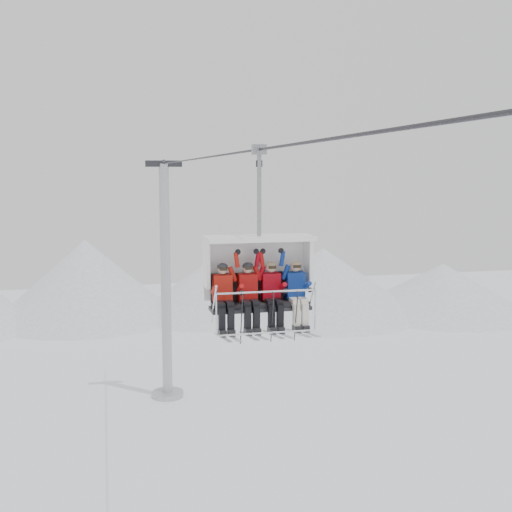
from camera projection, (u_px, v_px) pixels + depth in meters
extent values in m
cone|color=white|center=(86.00, 279.00, 56.57)|extent=(16.00, 16.00, 7.00)
cone|color=white|center=(211.00, 287.00, 58.26)|extent=(14.00, 14.00, 5.00)
cone|color=white|center=(323.00, 281.00, 58.56)|extent=(18.00, 18.00, 6.00)
cone|color=white|center=(442.00, 288.00, 59.24)|extent=(16.00, 16.00, 4.50)
cone|color=white|center=(267.00, 282.00, 62.56)|extent=(12.00, 12.00, 4.50)
cylinder|color=#A9ACB0|center=(166.00, 283.00, 36.09)|extent=(0.56, 0.56, 13.30)
cylinder|color=#A9ACB0|center=(168.00, 394.00, 36.93)|extent=(1.80, 1.80, 0.30)
cube|color=#2A2A2E|center=(164.00, 164.00, 35.23)|extent=(2.00, 0.35, 0.35)
cylinder|color=#2A2A2E|center=(256.00, 150.00, 14.00)|extent=(0.06, 50.00, 0.06)
cube|color=black|center=(260.00, 304.00, 14.05)|extent=(2.11, 0.55, 0.10)
cube|color=black|center=(257.00, 286.00, 14.26)|extent=(2.11, 0.10, 0.61)
cube|color=#2A2A2E|center=(260.00, 308.00, 14.06)|extent=(2.21, 0.60, 0.08)
cube|color=white|center=(255.00, 267.00, 14.42)|extent=(2.35, 0.10, 1.40)
cube|color=white|center=(259.00, 238.00, 13.94)|extent=(2.35, 0.90, 0.10)
cylinder|color=silver|center=(266.00, 292.00, 13.47)|extent=(2.15, 0.04, 0.04)
cylinder|color=silver|center=(267.00, 333.00, 13.52)|extent=(2.15, 0.04, 0.04)
cylinder|color=gray|center=(259.00, 194.00, 13.84)|extent=(0.10, 0.10, 1.91)
cube|color=gray|center=(259.00, 149.00, 13.72)|extent=(0.30, 0.18, 0.22)
cube|color=red|center=(222.00, 288.00, 13.85)|extent=(0.40, 0.27, 0.60)
sphere|color=tan|center=(223.00, 269.00, 13.76)|extent=(0.22, 0.22, 0.22)
cube|color=black|center=(222.00, 319.00, 13.48)|extent=(0.13, 0.15, 0.48)
cube|color=black|center=(231.00, 318.00, 13.52)|extent=(0.13, 0.15, 0.48)
cube|color=silver|center=(223.00, 337.00, 13.43)|extent=(0.09, 1.69, 0.26)
cube|color=silver|center=(232.00, 337.00, 13.47)|extent=(0.09, 1.69, 0.26)
cube|color=#B50F0E|center=(247.00, 287.00, 13.98)|extent=(0.40, 0.27, 0.60)
sphere|color=tan|center=(248.00, 268.00, 13.89)|extent=(0.22, 0.22, 0.22)
cube|color=black|center=(248.00, 317.00, 13.61)|extent=(0.13, 0.15, 0.48)
cube|color=black|center=(256.00, 317.00, 13.65)|extent=(0.13, 0.15, 0.48)
cube|color=silver|center=(249.00, 336.00, 13.56)|extent=(0.09, 1.69, 0.26)
cube|color=silver|center=(257.00, 335.00, 13.60)|extent=(0.09, 1.69, 0.26)
cube|color=#A90613|center=(271.00, 286.00, 14.10)|extent=(0.40, 0.27, 0.60)
sphere|color=tan|center=(271.00, 268.00, 14.01)|extent=(0.22, 0.22, 0.22)
cube|color=black|center=(271.00, 316.00, 13.73)|extent=(0.13, 0.15, 0.48)
cube|color=black|center=(280.00, 315.00, 13.77)|extent=(0.13, 0.15, 0.48)
cube|color=silver|center=(273.00, 334.00, 13.68)|extent=(0.09, 1.69, 0.26)
cube|color=silver|center=(281.00, 334.00, 13.72)|extent=(0.09, 1.69, 0.26)
cube|color=navy|center=(295.00, 285.00, 14.23)|extent=(0.40, 0.27, 0.60)
sphere|color=tan|center=(296.00, 267.00, 14.13)|extent=(0.22, 0.22, 0.22)
cube|color=white|center=(296.00, 315.00, 13.85)|extent=(0.13, 0.15, 0.48)
cube|color=white|center=(305.00, 314.00, 13.90)|extent=(0.13, 0.15, 0.48)
cube|color=silver|center=(298.00, 333.00, 13.81)|extent=(0.09, 1.69, 0.26)
cube|color=silver|center=(306.00, 332.00, 13.85)|extent=(0.09, 1.69, 0.26)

